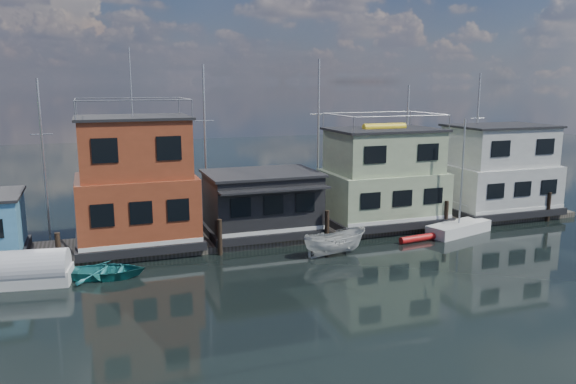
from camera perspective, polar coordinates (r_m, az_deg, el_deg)
name	(u,v)px	position (r m, az deg, el deg)	size (l,w,h in m)	color
ground	(346,301)	(27.31, 5.88, -11.00)	(160.00, 160.00, 0.00)	black
dock	(269,234)	(37.86, -1.92, -4.29)	(48.00, 5.00, 0.40)	#595147
houseboat_red	(136,185)	(35.43, -15.18, 0.72)	(7.40, 5.90, 11.86)	black
houseboat_dark	(262,202)	(37.17, -2.67, -1.07)	(7.40, 6.10, 4.06)	black
houseboat_green	(383,178)	(40.45, 9.61, 1.42)	(8.40, 5.90, 7.03)	black
houseboat_white	(498,171)	(46.11, 20.54, 2.03)	(8.40, 5.90, 6.66)	black
pilings	(278,232)	(34.95, -1.06, -4.07)	(42.28, 0.28, 2.20)	#2D2116
background_masts	(304,143)	(43.99, 1.59, 4.98)	(36.40, 0.16, 12.00)	silver
day_sailer	(459,227)	(40.27, 16.95, -3.47)	(5.26, 3.02, 7.87)	silver
dinghy_teal	(108,271)	(31.59, -17.84, -7.61)	(2.79, 3.90, 0.81)	#21787C
motorboat	(335,243)	(33.88, 4.77, -5.15)	(1.53, 4.07, 1.57)	silver
red_kayak	(420,238)	(37.81, 13.27, -4.57)	(0.45, 0.45, 3.10)	red
tarp_runabout	(21,271)	(32.07, -25.45, -7.29)	(5.03, 2.59, 1.95)	silver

